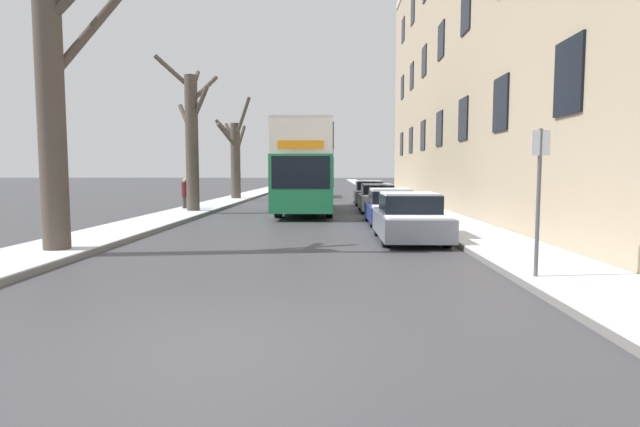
# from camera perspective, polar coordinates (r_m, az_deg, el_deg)

# --- Properties ---
(ground_plane) EXTENTS (320.00, 320.00, 0.00)m
(ground_plane) POSITION_cam_1_polar(r_m,az_deg,el_deg) (6.12, -10.85, -14.66)
(ground_plane) COLOR #424247
(sidewalk_left) EXTENTS (2.28, 130.00, 0.16)m
(sidewalk_left) POSITION_cam_1_polar(r_m,az_deg,el_deg) (59.08, -5.37, 2.89)
(sidewalk_left) COLOR slate
(sidewalk_left) RESTS_ON ground
(sidewalk_right) EXTENTS (2.28, 130.00, 0.16)m
(sidewalk_right) POSITION_cam_1_polar(r_m,az_deg,el_deg) (58.84, 5.83, 2.88)
(sidewalk_right) COLOR slate
(sidewalk_right) RESTS_ON ground
(terrace_facade_right) EXTENTS (9.10, 38.08, 16.89)m
(terrace_facade_right) POSITION_cam_1_polar(r_m,az_deg,el_deg) (29.14, 22.80, 17.16)
(terrace_facade_right) COLOR tan
(terrace_facade_right) RESTS_ON ground
(bare_tree_left_0) EXTENTS (3.57, 1.68, 8.07)m
(bare_tree_left_0) POSITION_cam_1_polar(r_m,az_deg,el_deg) (13.73, -28.18, 12.21)
(bare_tree_left_0) COLOR #4C4238
(bare_tree_left_0) RESTS_ON ground
(bare_tree_left_1) EXTENTS (2.71, 3.07, 7.54)m
(bare_tree_left_1) POSITION_cam_1_polar(r_m,az_deg,el_deg) (25.03, -14.41, 8.67)
(bare_tree_left_1) COLOR #4C4238
(bare_tree_left_1) RESTS_ON ground
(bare_tree_left_2) EXTENTS (2.80, 3.41, 7.12)m
(bare_tree_left_2) POSITION_cam_1_polar(r_m,az_deg,el_deg) (35.92, -9.66, 6.57)
(bare_tree_left_2) COLOR #4C4238
(bare_tree_left_2) RESTS_ON ground
(double_decker_bus) EXTENTS (2.63, 10.37, 4.27)m
(double_decker_bus) POSITION_cam_1_polar(r_m,az_deg,el_deg) (25.07, -1.47, 5.69)
(double_decker_bus) COLOR #1E7A47
(double_decker_bus) RESTS_ON ground
(parked_car_0) EXTENTS (1.87, 3.93, 1.42)m
(parked_car_0) POSITION_cam_1_polar(r_m,az_deg,el_deg) (14.84, 10.22, -0.60)
(parked_car_0) COLOR slate
(parked_car_0) RESTS_ON ground
(parked_car_1) EXTENTS (1.80, 4.15, 1.38)m
(parked_car_1) POSITION_cam_1_polar(r_m,az_deg,el_deg) (19.66, 8.06, 0.68)
(parked_car_1) COLOR navy
(parked_car_1) RESTS_ON ground
(parked_car_2) EXTENTS (1.77, 4.02, 1.41)m
(parked_car_2) POSITION_cam_1_polar(r_m,az_deg,el_deg) (25.47, 6.55, 1.69)
(parked_car_2) COLOR #9EA3AD
(parked_car_2) RESTS_ON ground
(parked_car_3) EXTENTS (1.80, 4.07, 1.48)m
(parked_car_3) POSITION_cam_1_polar(r_m,az_deg,el_deg) (31.25, 5.61, 2.30)
(parked_car_3) COLOR #474C56
(parked_car_3) RESTS_ON ground
(oncoming_van) EXTENTS (1.97, 5.57, 2.24)m
(oncoming_van) POSITION_cam_1_polar(r_m,az_deg,el_deg) (40.36, -1.79, 3.64)
(oncoming_van) COLOR #333842
(oncoming_van) RESTS_ON ground
(pedestrian_left_sidewalk) EXTENTS (0.37, 0.37, 1.70)m
(pedestrian_left_sidewalk) POSITION_cam_1_polar(r_m,az_deg,el_deg) (26.35, -15.13, 2.26)
(pedestrian_left_sidewalk) COLOR #4C4742
(pedestrian_left_sidewalk) RESTS_ON ground
(street_sign_post) EXTENTS (0.32, 0.07, 2.78)m
(street_sign_post) POSITION_cam_1_polar(r_m,az_deg,el_deg) (9.64, 23.70, 1.76)
(street_sign_post) COLOR #4C4F54
(street_sign_post) RESTS_ON ground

